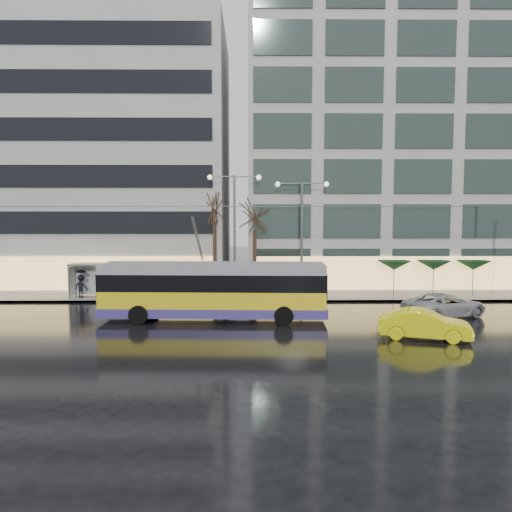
{
  "coord_description": "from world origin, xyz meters",
  "views": [
    {
      "loc": [
        3.2,
        -26.2,
        6.36
      ],
      "look_at": [
        3.53,
        5.0,
        3.68
      ],
      "focal_mm": 35.0,
      "sensor_mm": 36.0,
      "label": 1
    }
  ],
  "objects": [
    {
      "name": "pedestrian_b",
      "position": [
        -5.81,
        10.81,
        1.04
      ],
      "size": [
        0.94,
        0.78,
        1.78
      ],
      "color": "black",
      "rests_on": "sidewalk"
    },
    {
      "name": "pedestrian_c",
      "position": [
        -9.3,
        10.31,
        1.26
      ],
      "size": [
        1.23,
        1.04,
        2.11
      ],
      "color": "black",
      "rests_on": "sidewalk"
    },
    {
      "name": "parasol_b",
      "position": [
        17.0,
        11.0,
        2.45
      ],
      "size": [
        2.5,
        2.5,
        2.65
      ],
      "color": "#595B60",
      "rests_on": "sidewalk"
    },
    {
      "name": "parasol_a",
      "position": [
        14.0,
        11.0,
        2.45
      ],
      "size": [
        2.5,
        2.5,
        2.65
      ],
      "color": "#595B60",
      "rests_on": "sidewalk"
    },
    {
      "name": "bus_shelter",
      "position": [
        -8.38,
        10.69,
        1.96
      ],
      "size": [
        4.2,
        1.6,
        2.51
      ],
      "color": "#595B60",
      "rests_on": "sidewalk"
    },
    {
      "name": "street_lamp_near",
      "position": [
        2.0,
        10.8,
        5.99
      ],
      "size": [
        3.96,
        0.36,
        9.03
      ],
      "color": "#595B60",
      "rests_on": "sidewalk"
    },
    {
      "name": "sidewalk",
      "position": [
        2.0,
        14.0,
        0.07
      ],
      "size": [
        80.0,
        10.0,
        0.15
      ],
      "primitive_type": "cube",
      "color": "gray",
      "rests_on": "ground"
    },
    {
      "name": "taxi_b",
      "position": [
        12.0,
        -1.47,
        0.75
      ],
      "size": [
        4.8,
        2.81,
        1.5
      ],
      "primitive_type": "imported",
      "rotation": [
        0.0,
        0.0,
        1.28
      ],
      "color": "#FEF70D",
      "rests_on": "ground"
    },
    {
      "name": "street_lamp_far",
      "position": [
        7.0,
        10.8,
        5.71
      ],
      "size": [
        3.96,
        0.36,
        8.53
      ],
      "color": "#595B60",
      "rests_on": "sidewalk"
    },
    {
      "name": "ground",
      "position": [
        0.0,
        0.0,
        0.0
      ],
      "size": [
        140.0,
        140.0,
        0.0
      ],
      "primitive_type": "plane",
      "color": "black",
      "rests_on": "ground"
    },
    {
      "name": "building_right",
      "position": [
        19.0,
        19.0,
        12.65
      ],
      "size": [
        32.0,
        14.0,
        25.0
      ],
      "primitive_type": "cube",
      "color": "#A2A19B",
      "rests_on": "sidewalk"
    },
    {
      "name": "catenary",
      "position": [
        1.0,
        7.94,
        4.25
      ],
      "size": [
        42.24,
        5.12,
        7.0
      ],
      "color": "#595B60",
      "rests_on": "ground"
    },
    {
      "name": "building_left",
      "position": [
        -16.0,
        19.0,
        11.15
      ],
      "size": [
        34.0,
        14.0,
        22.0
      ],
      "primitive_type": "cube",
      "color": "#A2A19B",
      "rests_on": "sidewalk"
    },
    {
      "name": "tree_b",
      "position": [
        3.5,
        11.2,
        6.4
      ],
      "size": [
        3.2,
        3.2,
        7.7
      ],
      "color": "black",
      "rests_on": "sidewalk"
    },
    {
      "name": "parasol_c",
      "position": [
        20.0,
        11.0,
        2.45
      ],
      "size": [
        2.5,
        2.5,
        2.65
      ],
      "color": "#595B60",
      "rests_on": "sidewalk"
    },
    {
      "name": "sedan_silver",
      "position": [
        15.1,
        3.84,
        0.74
      ],
      "size": [
        5.89,
        4.46,
        1.49
      ],
      "primitive_type": "imported",
      "rotation": [
        0.0,
        0.0,
        2.0
      ],
      "color": "#B1B1B6",
      "rests_on": "ground"
    },
    {
      "name": "kerb",
      "position": [
        2.0,
        9.05,
        0.07
      ],
      "size": [
        80.0,
        0.1,
        0.15
      ],
      "primitive_type": "cube",
      "color": "slate",
      "rests_on": "ground"
    },
    {
      "name": "trolleybus",
      "position": [
        0.97,
        3.2,
        1.66
      ],
      "size": [
        13.37,
        5.43,
        6.15
      ],
      "color": "yellow",
      "rests_on": "ground"
    },
    {
      "name": "tree_a",
      "position": [
        0.5,
        11.0,
        7.09
      ],
      "size": [
        3.2,
        3.2,
        8.4
      ],
      "color": "black",
      "rests_on": "sidewalk"
    },
    {
      "name": "pedestrian_a",
      "position": [
        -5.18,
        9.4,
        1.63
      ],
      "size": [
        1.13,
        1.14,
        2.19
      ],
      "color": "black",
      "rests_on": "sidewalk"
    }
  ]
}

